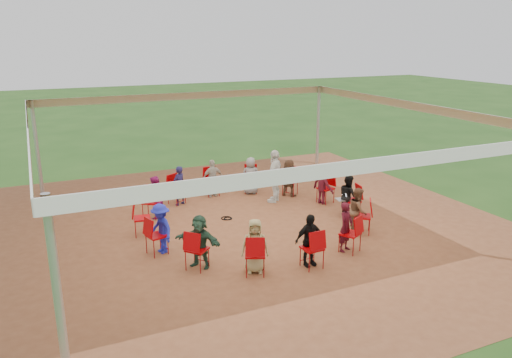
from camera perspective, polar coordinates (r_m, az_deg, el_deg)
name	(u,v)px	position (r m, az deg, el deg)	size (l,w,h in m)	color
ground	(252,225)	(13.35, -0.41, -5.27)	(80.00, 80.00, 0.00)	#234916
dirt_patch	(252,225)	(13.35, -0.41, -5.24)	(13.00, 13.00, 0.00)	brown
tent	(252,137)	(12.68, -0.43, 4.77)	(10.33, 10.33, 3.00)	#B2B2B7
chair_0	(352,200)	(14.11, 10.91, -2.42)	(0.42, 0.44, 0.90)	#A90004
chair_1	(326,188)	(15.08, 7.96, -1.08)	(0.42, 0.44, 0.90)	#A90004
chair_2	(290,181)	(15.70, 3.93, -0.26)	(0.42, 0.44, 0.90)	#A90004
chair_3	(251,179)	(15.91, -0.60, -0.01)	(0.42, 0.44, 0.90)	#A90004
chair_4	(211,182)	(15.67, -5.11, -0.33)	(0.42, 0.44, 0.90)	#A90004
chair_5	(176,190)	(15.01, -9.08, -1.20)	(0.42, 0.44, 0.90)	#A90004
chair_6	(151,202)	(14.02, -11.90, -2.60)	(0.42, 0.44, 0.90)	#A90004
chair_7	(142,218)	(12.85, -12.88, -4.41)	(0.42, 0.44, 0.90)	#A90004
chair_8	(157,236)	(11.70, -11.29, -6.38)	(0.42, 0.44, 0.90)	#A90004
chair_9	(197,250)	(10.85, -6.76, -8.02)	(0.42, 0.44, 0.90)	#A90004
chair_10	(255,255)	(10.55, -0.12, -8.63)	(0.42, 0.44, 0.90)	#A90004
chair_11	(312,248)	(10.90, 6.42, -7.89)	(0.42, 0.44, 0.90)	#A90004
chair_12	(350,234)	(11.79, 10.72, -6.18)	(0.42, 0.44, 0.90)	#A90004
chair_13	(362,216)	(12.95, 12.07, -4.20)	(0.42, 0.44, 0.90)	#A90004
person_seated_0	(348,196)	(14.02, 10.49, -1.90)	(0.57, 0.33, 1.18)	black
person_seated_1	(323,185)	(14.95, 7.67, -0.63)	(0.76, 0.38, 1.18)	#420B16
person_seated_2	(289,178)	(15.55, 3.79, 0.14)	(1.10, 0.41, 1.18)	brown
person_seated_3	(251,176)	(15.75, -0.60, 0.38)	(0.58, 0.32, 1.18)	gray
person_seated_4	(213,178)	(15.52, -4.96, 0.08)	(0.69, 0.35, 1.18)	#B3B09F
person_seated_5	(179,186)	(14.88, -8.78, -0.75)	(0.43, 0.28, 1.18)	#1A1742
person_seated_6	(155,197)	(13.93, -11.48, -2.06)	(0.57, 0.33, 1.18)	#961865
person_seated_7	(161,229)	(11.70, -10.81, -5.58)	(0.76, 0.38, 1.18)	#1E26B3
person_seated_8	(200,241)	(10.89, -6.46, -7.08)	(1.10, 0.41, 1.18)	#234533
person_seated_9	(255,246)	(10.60, -0.13, -7.64)	(0.58, 0.32, 1.18)	tan
person_seated_10	(309,240)	(10.93, 6.10, -6.96)	(0.69, 0.35, 1.18)	black
person_seated_11	(346,227)	(11.78, 10.23, -5.40)	(0.43, 0.28, 1.18)	#420B16
person_seated_12	(358,211)	(12.89, 11.58, -3.56)	(0.57, 0.33, 1.18)	brown
standing_person	(275,176)	(14.94, 2.19, 0.34)	(0.94, 0.48, 1.60)	silver
cable_coil	(227,218)	(13.79, -3.34, -4.50)	(0.32, 0.32, 0.03)	black
laptop	(343,197)	(13.96, 9.89, -2.07)	(0.31, 0.37, 0.23)	#B7B7BC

